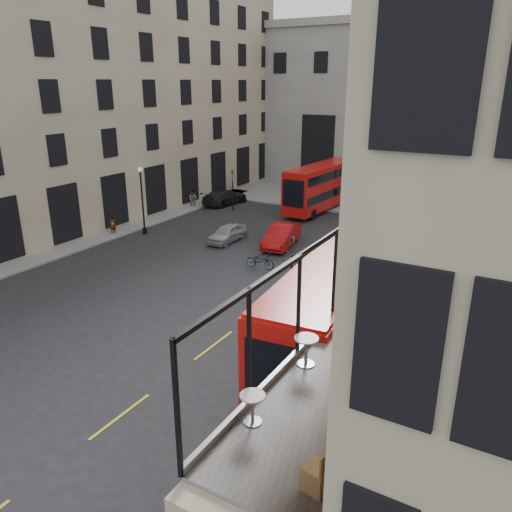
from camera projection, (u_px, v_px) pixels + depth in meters
The scene contains 30 objects.
ground at pixel (163, 434), 17.28m from camera, with size 140.00×140.00×0.00m, color black.
host_frontage at pixel (345, 446), 13.46m from camera, with size 3.00×11.00×4.50m, color #C2B391.
cafe_floor at pixel (350, 373), 12.70m from camera, with size 3.00×10.00×0.10m, color slate.
building_left at pixel (63, 83), 42.58m from camera, with size 14.60×50.60×22.00m.
gateway at pixel (403, 102), 55.72m from camera, with size 35.00×10.60×18.00m.
pavement_far at pixel (359, 200), 51.13m from camera, with size 40.00×12.00×0.12m, color slate.
pavement_left at pixel (40, 243), 37.45m from camera, with size 8.00×48.00×0.12m, color slate.
traffic_light_near at pixel (292, 262), 26.75m from camera, with size 0.16×0.20×3.80m.
traffic_light_far at pixel (233, 185), 46.43m from camera, with size 0.16×0.20×3.80m.
street_lamp_a at pixel (143, 205), 39.22m from camera, with size 0.36×0.36×5.33m.
street_lamp_b at pixel (347, 184), 47.09m from camera, with size 0.36×0.36×5.33m.
bus_near at pixel (337, 309), 20.42m from camera, with size 3.86×12.49×4.90m.
bus_far at pixel (321, 185), 46.71m from camera, with size 3.06×10.81×4.26m.
car_a at pixel (227, 233), 37.86m from camera, with size 1.54×3.83×1.31m, color gray.
car_b at pixel (282, 236), 36.79m from camera, with size 1.71×4.89×1.61m, color #9E090A.
car_c at pixel (225, 197), 49.28m from camera, with size 2.11×5.19×1.51m, color black.
bicycle at pixel (260, 261), 32.47m from camera, with size 0.68×1.95×1.02m, color gray.
cyclist at pixel (323, 268), 30.26m from camera, with size 0.63×0.42×1.74m, color #D7FF1A.
pedestrian_a at pixel (193, 199), 48.11m from camera, with size 0.84×0.65×1.72m, color gray.
pedestrian_b at pixel (310, 202), 46.40m from camera, with size 1.26×0.72×1.95m, color gray.
pedestrian_c at pixel (365, 197), 48.88m from camera, with size 1.01×0.42×1.73m, color gray.
pedestrian_d at pixel (511, 207), 44.39m from camera, with size 0.93×0.61×1.90m, color gray.
pedestrian_e at pixel (113, 225), 39.51m from camera, with size 0.57×0.37×1.56m, color gray.
cafe_table_near at pixel (253, 404), 10.64m from camera, with size 0.56×0.56×0.69m.
cafe_table_mid at pixel (306, 347), 12.82m from camera, with size 0.63×0.63×0.79m.
cafe_table_far at pixel (357, 308), 15.01m from camera, with size 0.62×0.62×0.78m.
cafe_chair_a at pixel (317, 476), 8.94m from camera, with size 0.53×0.53×0.91m.
cafe_chair_b at pixel (381, 369), 12.36m from camera, with size 0.38×0.38×0.76m.
cafe_chair_c at pixel (394, 353), 13.03m from camera, with size 0.49×0.49×0.85m.
cafe_chair_d at pixel (420, 317), 14.92m from camera, with size 0.55×0.55×0.97m.
Camera 1 is at (9.93, -10.72, 11.57)m, focal length 35.00 mm.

